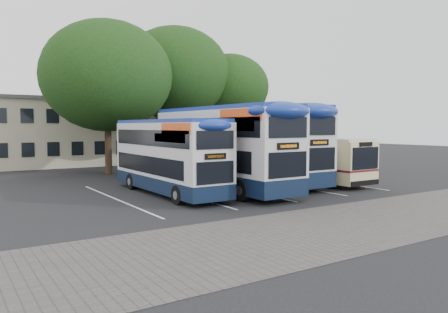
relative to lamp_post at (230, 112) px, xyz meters
The scene contains 12 objects.
ground 21.46m from the lamp_post, 106.72° to the right, with size 120.00×120.00×0.00m, color black.
paving_strip 26.71m from the lamp_post, 107.76° to the right, with size 40.00×6.00×0.01m, color #595654.
bay_lines 18.57m from the lamp_post, 123.08° to the right, with size 14.12×11.00×0.01m.
depot_building 9.43m from the lamp_post, 130.53° to the left, with size 32.40×8.40×6.20m.
lamp_post is the anchor object (origin of this frame).
tree_left 14.04m from the lamp_post, 165.20° to the right, with size 9.74×9.74×11.53m.
tree_mid 7.68m from the lamp_post, 165.69° to the right, with size 9.44×9.44×12.18m.
tree_right 3.55m from the lamp_post, 123.12° to the right, with size 7.13×7.13×10.23m.
bus_dd_left 20.42m from the lamp_post, 133.12° to the right, with size 2.33×9.61×4.00m.
bus_dd_mid 18.63m from the lamp_post, 125.21° to the right, with size 2.75×11.35×4.73m.
bus_dd_right 15.54m from the lamp_post, 117.98° to the right, with size 2.80×11.55×4.81m.
bus_single 15.64m from the lamp_post, 104.84° to the right, with size 2.48×9.74×2.90m.
Camera 1 is at (-17.97, -15.96, 3.65)m, focal length 35.00 mm.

